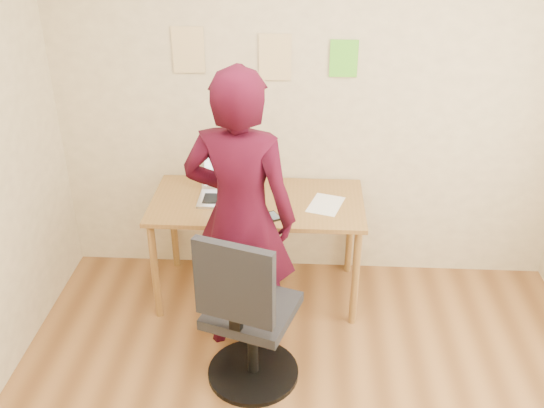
# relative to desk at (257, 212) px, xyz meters

# --- Properties ---
(room) EXTENTS (3.58, 3.58, 2.78)m
(room) POSITION_rel_desk_xyz_m (0.34, -1.38, 0.70)
(room) COLOR brown
(room) RESTS_ON ground
(desk) EXTENTS (1.40, 0.70, 0.74)m
(desk) POSITION_rel_desk_xyz_m (0.00, 0.00, 0.00)
(desk) COLOR olive
(desk) RESTS_ON ground
(laptop) EXTENTS (0.36, 0.32, 0.26)m
(laptop) POSITION_rel_desk_xyz_m (-0.21, 0.04, 0.14)
(laptop) COLOR #B3B3BB
(laptop) RESTS_ON desk
(paper_sheet) EXTENTS (0.27, 0.32, 0.00)m
(paper_sheet) POSITION_rel_desk_xyz_m (0.45, -0.03, 0.09)
(paper_sheet) COLOR white
(paper_sheet) RESTS_ON desk
(phone) EXTENTS (0.11, 0.13, 0.01)m
(phone) POSITION_rel_desk_xyz_m (0.12, -0.21, 0.09)
(phone) COLOR black
(phone) RESTS_ON desk
(wall_note_left) EXTENTS (0.21, 0.00, 0.30)m
(wall_note_left) POSITION_rel_desk_xyz_m (-0.47, 0.36, 0.98)
(wall_note_left) COLOR #E2C387
(wall_note_left) RESTS_ON room
(wall_note_mid) EXTENTS (0.21, 0.00, 0.30)m
(wall_note_mid) POSITION_rel_desk_xyz_m (0.10, 0.36, 0.94)
(wall_note_mid) COLOR #E2C387
(wall_note_mid) RESTS_ON room
(wall_note_right) EXTENTS (0.18, 0.00, 0.24)m
(wall_note_right) POSITION_rel_desk_xyz_m (0.54, 0.36, 0.94)
(wall_note_right) COLOR #5ED42F
(wall_note_right) RESTS_ON room
(office_chair) EXTENTS (0.58, 0.59, 1.04)m
(office_chair) POSITION_rel_desk_xyz_m (0.01, -0.88, -0.21)
(office_chair) COLOR black
(office_chair) RESTS_ON ground
(person) EXTENTS (0.72, 0.54, 1.80)m
(person) POSITION_rel_desk_xyz_m (-0.06, -0.51, 0.25)
(person) COLOR #360716
(person) RESTS_ON ground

